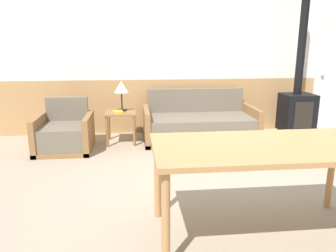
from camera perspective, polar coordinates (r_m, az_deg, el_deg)
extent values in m
plane|color=gray|center=(3.58, 12.11, -11.48)|extent=(16.00, 16.00, 0.00)
cube|color=tan|center=(5.88, 4.43, 3.64)|extent=(7.20, 0.06, 0.93)
cube|color=white|center=(5.79, 4.69, 16.89)|extent=(7.20, 0.06, 1.77)
cube|color=olive|center=(5.39, 5.46, -2.12)|extent=(1.80, 0.89, 0.06)
cube|color=#6B6051|center=(5.32, 5.55, -0.12)|extent=(1.64, 0.81, 0.34)
cube|color=#6B6051|center=(5.64, 4.79, 4.52)|extent=(1.64, 0.10, 0.40)
cube|color=olive|center=(5.23, -3.75, 0.11)|extent=(0.08, 0.89, 0.54)
cube|color=olive|center=(5.56, 14.22, 0.56)|extent=(0.08, 0.89, 0.54)
cube|color=olive|center=(5.09, -17.42, -3.71)|extent=(0.79, 0.78, 0.06)
cube|color=#6B6051|center=(5.01, -17.62, -1.70)|extent=(0.63, 0.70, 0.32)
cube|color=#6B6051|center=(5.28, -17.15, 2.91)|extent=(0.63, 0.10, 0.36)
cube|color=olive|center=(5.11, -21.50, -1.29)|extent=(0.08, 0.78, 0.52)
cube|color=olive|center=(4.96, -13.61, -1.11)|extent=(0.08, 0.78, 0.52)
cube|color=olive|center=(5.17, -8.25, 2.31)|extent=(0.47, 0.47, 0.03)
cylinder|color=olive|center=(5.04, -10.56, -1.02)|extent=(0.04, 0.04, 0.47)
cylinder|color=olive|center=(5.02, -5.88, -0.90)|extent=(0.04, 0.04, 0.47)
cylinder|color=olive|center=(5.44, -10.25, 0.10)|extent=(0.04, 0.04, 0.47)
cylinder|color=olive|center=(5.42, -5.92, 0.21)|extent=(0.04, 0.04, 0.47)
cylinder|color=black|center=(5.24, -7.99, 2.77)|extent=(0.15, 0.15, 0.02)
cylinder|color=black|center=(5.22, -8.04, 4.33)|extent=(0.02, 0.02, 0.27)
cone|color=beige|center=(5.19, -8.13, 6.80)|extent=(0.23, 0.23, 0.18)
cube|color=gold|center=(5.09, -8.71, 2.45)|extent=(0.16, 0.17, 0.03)
cube|color=#B27F4C|center=(2.65, 16.63, -3.51)|extent=(1.75, 0.85, 0.04)
cylinder|color=#B27F4C|center=(2.29, -0.39, -16.34)|extent=(0.06, 0.06, 0.73)
cylinder|color=#B27F4C|center=(2.94, -1.84, -9.18)|extent=(0.06, 0.06, 0.73)
cylinder|color=#B27F4C|center=(3.46, 26.52, -7.09)|extent=(0.06, 0.06, 0.73)
cylinder|color=black|center=(5.74, 20.18, -1.72)|extent=(0.04, 0.04, 0.10)
cylinder|color=black|center=(5.93, 23.72, -1.56)|extent=(0.04, 0.04, 0.10)
cylinder|color=black|center=(6.06, 18.70, -0.81)|extent=(0.04, 0.04, 0.10)
cylinder|color=black|center=(6.24, 22.11, -0.69)|extent=(0.04, 0.04, 0.10)
cube|color=black|center=(5.91, 21.49, 2.21)|extent=(0.51, 0.45, 0.62)
cube|color=black|center=(5.71, 22.53, 1.73)|extent=(0.31, 0.01, 0.44)
cylinder|color=black|center=(5.85, 22.37, 14.00)|extent=(0.13, 0.13, 1.80)
sphere|color=silver|center=(6.57, 25.32, 8.00)|extent=(0.06, 0.06, 0.06)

